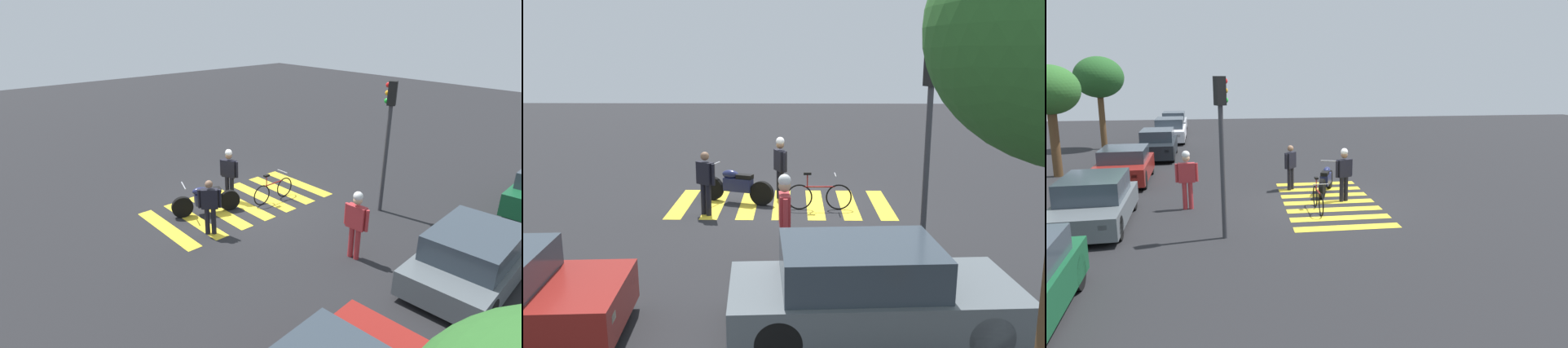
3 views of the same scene
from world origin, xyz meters
The scene contains 15 objects.
ground_plane centered at (0.00, 0.00, 0.00)m, with size 60.00×60.00×0.00m, color #232326.
police_motorcycle centered at (1.24, -0.13, 0.47)m, with size 2.08×0.97×1.05m.
leaning_bicycle centered at (-0.98, 0.53, 0.38)m, with size 1.72×0.46×1.00m.
officer_on_foot centered at (1.90, 1.04, 0.92)m, with size 0.54×0.45×1.63m.
officer_by_motorcycle centered at (0.05, -0.51, 1.02)m, with size 0.38×0.62×1.77m.
pedestrian_bystander centered at (-0.15, 4.49, 1.07)m, with size 0.24×0.69×1.84m.
crosswalk_stripes centered at (0.00, 0.00, 0.00)m, with size 5.85×2.97×0.01m.
car_grey_coupe centered at (-1.43, 6.90, 0.64)m, with size 4.31×2.13×1.36m.
car_maroon_wagon centered at (4.14, 7.26, 0.64)m, with size 4.09×2.14×1.32m.
car_black_suv centered at (9.58, 6.81, 0.67)m, with size 4.25×1.99×1.39m.
car_white_van centered at (15.56, 6.95, 0.68)m, with size 4.66×2.12×1.42m.
car_silver_sedan centered at (20.98, 7.33, 0.66)m, with size 4.32×1.97×1.37m.
traffic_light_pole centered at (-3.05, 3.30, 2.75)m, with size 0.32×0.36×4.09m.
street_tree_far centered at (5.59, 10.19, 3.44)m, with size 2.31×2.31×4.49m.
street_tree_end centered at (12.94, 10.19, 3.87)m, with size 2.60×2.60×5.03m.
Camera 3 is at (-15.12, 2.96, 4.17)m, focal length 33.43 mm.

